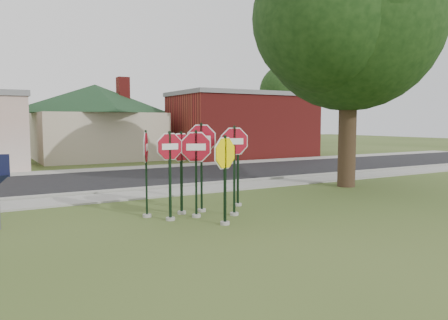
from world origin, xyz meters
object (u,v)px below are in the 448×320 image
stop_sign_yellow (225,168)px  stop_sign_left (170,164)px  oak_tree (350,18)px  stop_sign_center (196,161)px

stop_sign_yellow → stop_sign_left: (-1.01, 1.14, 0.04)m
stop_sign_left → oak_tree: bearing=14.1°
stop_sign_yellow → stop_sign_center: bearing=102.1°
stop_sign_center → stop_sign_left: stop_sign_center is taller
stop_sign_center → stop_sign_left: (-0.77, -0.00, -0.05)m
stop_sign_yellow → oak_tree: (7.52, 3.28, 5.18)m
stop_sign_center → stop_sign_yellow: (0.24, -1.14, -0.09)m
stop_sign_center → stop_sign_left: size_ratio=1.02×
stop_sign_yellow → oak_tree: size_ratio=0.22×
stop_sign_yellow → oak_tree: oak_tree is taller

